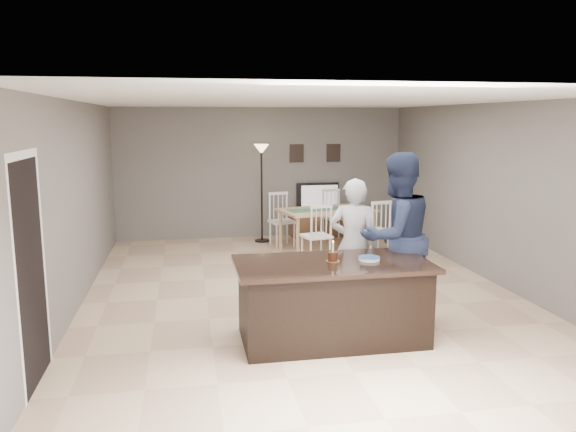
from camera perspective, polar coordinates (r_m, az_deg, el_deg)
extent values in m
plane|color=tan|center=(8.16, 1.18, -7.70)|extent=(8.00, 8.00, 0.00)
plane|color=slate|center=(11.78, -2.73, 4.40)|extent=(6.00, 0.00, 6.00)
plane|color=slate|center=(4.10, 12.66, -6.02)|extent=(6.00, 0.00, 6.00)
plane|color=slate|center=(7.83, -20.83, 1.06)|extent=(0.00, 8.00, 8.00)
plane|color=slate|center=(8.96, 20.38, 2.11)|extent=(0.00, 8.00, 8.00)
plane|color=white|center=(7.79, 1.25, 11.62)|extent=(8.00, 8.00, 0.00)
cube|color=black|center=(6.36, 4.51, -8.81)|extent=(2.00, 1.00, 0.85)
cube|color=black|center=(6.23, 4.56, -4.89)|extent=(2.15, 1.10, 0.05)
cube|color=brown|center=(11.92, 3.19, -0.63)|extent=(1.20, 0.40, 0.60)
imported|color=black|center=(11.90, 3.13, 2.09)|extent=(0.91, 0.12, 0.53)
plane|color=orange|center=(11.82, 3.23, 2.08)|extent=(0.78, 0.00, 0.78)
cube|color=black|center=(11.85, 0.89, 6.38)|extent=(0.30, 0.02, 0.38)
cube|color=black|center=(12.03, 4.65, 6.41)|extent=(0.30, 0.02, 0.38)
plane|color=black|center=(5.68, -24.62, -5.40)|extent=(0.00, 2.10, 2.10)
plane|color=white|center=(5.51, -25.39, 5.63)|extent=(0.00, 1.02, 1.02)
imported|color=#B5B5BA|center=(7.28, 6.68, -2.91)|extent=(0.73, 0.61, 1.72)
imported|color=#1C243E|center=(7.00, 10.95, -2.09)|extent=(1.20, 1.05, 2.06)
cylinder|color=gold|center=(6.26, 4.57, -4.57)|extent=(0.15, 0.15, 0.00)
cylinder|color=#37190F|center=(6.25, 4.58, -4.11)|extent=(0.11, 0.11, 0.10)
cylinder|color=white|center=(6.22, 4.59, -3.17)|extent=(0.02, 0.02, 0.11)
sphere|color=#FFBF4C|center=(6.21, 4.60, -2.59)|extent=(0.02, 0.02, 0.02)
cylinder|color=white|center=(6.35, 8.24, -4.40)|extent=(0.24, 0.24, 0.01)
cylinder|color=white|center=(6.34, 8.24, -4.30)|extent=(0.24, 0.24, 0.01)
cylinder|color=white|center=(6.34, 8.24, -4.20)|extent=(0.24, 0.24, 0.01)
cylinder|color=#2E538F|center=(6.34, 8.24, -4.14)|extent=(0.24, 0.24, 0.00)
cube|color=tan|center=(10.48, 3.95, 0.59)|extent=(1.89, 1.32, 0.04)
cylinder|color=tan|center=(9.87, 1.00, -2.33)|extent=(0.06, 0.06, 0.76)
cylinder|color=tan|center=(11.26, 6.49, -0.88)|extent=(0.06, 0.06, 0.76)
cube|color=#3C6C4E|center=(10.48, 3.95, 0.74)|extent=(1.54, 0.70, 0.01)
cube|color=silver|center=(9.62, 2.87, -2.05)|extent=(0.53, 0.52, 0.04)
cylinder|color=silver|center=(9.44, 2.32, -3.83)|extent=(0.03, 0.03, 0.46)
cylinder|color=silver|center=(9.90, 3.36, -3.20)|extent=(0.03, 0.03, 0.46)
cube|color=silver|center=(9.35, 3.42, 0.94)|extent=(0.40, 0.12, 0.05)
cube|color=silver|center=(10.18, 8.82, -1.49)|extent=(0.53, 0.52, 0.04)
cylinder|color=silver|center=(10.00, 8.42, -3.16)|extent=(0.03, 0.03, 0.46)
cylinder|color=silver|center=(10.47, 9.13, -2.59)|extent=(0.03, 0.03, 0.46)
cube|color=silver|center=(9.93, 9.49, 1.35)|extent=(0.40, 0.12, 0.05)
cube|color=silver|center=(10.95, -0.61, -0.58)|extent=(0.53, 0.52, 0.04)
cylinder|color=silver|center=(11.23, -0.09, -1.63)|extent=(0.03, 0.03, 0.46)
cylinder|color=silver|center=(10.78, -1.14, -2.11)|extent=(0.03, 0.03, 0.46)
cube|color=silver|center=(11.05, -1.00, 2.32)|extent=(0.40, 0.12, 0.05)
cube|color=silver|center=(11.46, 4.83, -0.15)|extent=(0.53, 0.52, 0.04)
cylinder|color=silver|center=(11.73, 5.20, -1.17)|extent=(0.03, 0.03, 0.46)
cylinder|color=silver|center=(11.27, 4.41, -1.62)|extent=(0.03, 0.03, 0.46)
cube|color=silver|center=(11.54, 4.41, 2.62)|extent=(0.40, 0.12, 0.05)
cylinder|color=black|center=(11.45, -2.65, -2.51)|extent=(0.29, 0.29, 0.03)
cylinder|color=black|center=(11.29, -2.68, 2.01)|extent=(0.04, 0.04, 1.81)
cone|color=#FED98B|center=(11.20, -2.72, 6.81)|extent=(0.29, 0.29, 0.19)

